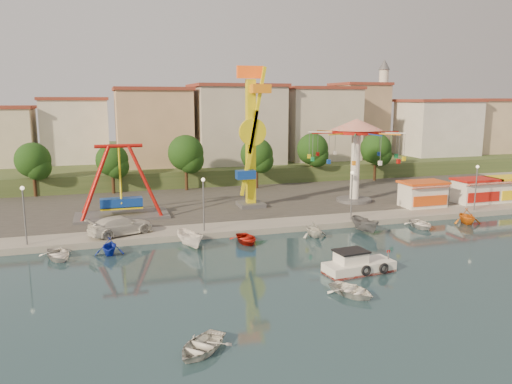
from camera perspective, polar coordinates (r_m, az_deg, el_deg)
name	(u,v)px	position (r m, az deg, el deg)	size (l,w,h in m)	color
ground	(337,271)	(40.17, 9.22, -8.95)	(200.00, 200.00, 0.00)	#142D37
quay_deck	(196,167)	(98.23, -6.92, 2.84)	(200.00, 100.00, 0.60)	#9E998E
asphalt_pad	(238,195)	(67.30, -2.08, -0.36)	(90.00, 28.00, 0.01)	#4C4944
hill_terrace	(191,158)	(102.97, -7.43, 3.85)	(200.00, 60.00, 3.00)	#384C26
pirate_ship_ride	(120,183)	(56.14, -15.24, 1.02)	(10.00, 5.00, 8.00)	#59595E
kamikaze_tower	(252,140)	(58.74, -0.45, 5.94)	(3.63, 3.10, 16.50)	#59595E
wave_swinger	(356,141)	(63.23, 11.37, 5.69)	(11.60, 11.60, 10.40)	#59595E
booth_left	(423,194)	(63.13, 18.52, -0.19)	(5.40, 3.78, 3.08)	white
booth_mid	(475,190)	(67.80, 23.76, 0.17)	(5.40, 3.78, 3.08)	white
booth_right	(508,188)	(71.17, 26.84, 0.38)	(5.40, 3.78, 3.08)	white
lamp_post_0	(25,217)	(48.46, -24.92, -2.62)	(0.14, 0.14, 5.00)	#59595E
lamp_post_1	(204,206)	(48.80, -6.00, -1.60)	(0.14, 0.14, 5.00)	#59595E
lamp_post_2	(352,197)	(54.10, 10.86, -0.53)	(0.14, 0.14, 5.00)	#59595E
lamp_post_3	(476,189)	(63.12, 23.82, 0.32)	(0.14, 0.14, 5.00)	#59595E
tree_0	(33,160)	(71.83, -24.15, 3.34)	(4.60, 4.60, 7.19)	#382314
tree_1	(112,160)	(70.58, -16.13, 3.52)	(4.35, 4.35, 6.80)	#382314
tree_2	(186,153)	(70.92, -8.03, 4.45)	(5.02, 5.02, 7.85)	#382314
tree_3	(257,154)	(71.81, 0.08, 4.33)	(4.68, 4.68, 7.32)	#382314
tree_4	(313,149)	(78.05, 6.49, 4.90)	(4.86, 4.86, 7.60)	#382314
tree_5	(376,149)	(80.98, 13.53, 4.85)	(4.83, 4.83, 7.54)	#382314
building_1	(75,137)	(85.56, -19.99, 5.88)	(12.33, 9.01, 8.63)	silver
building_2	(157,128)	(86.41, -11.24, 7.22)	(11.95, 9.28, 11.23)	tan
building_3	(241,133)	(85.90, -1.74, 6.71)	(12.59, 10.50, 9.20)	beige
building_4	(306,131)	(93.51, 5.74, 6.99)	(10.75, 9.23, 9.24)	beige
building_5	(375,125)	(97.73, 13.45, 7.48)	(12.77, 10.96, 11.21)	tan
building_6	(434,121)	(102.91, 19.63, 7.62)	(8.23, 8.98, 12.36)	silver
building_7	(466,128)	(114.20, 22.92, 6.73)	(11.59, 10.93, 8.76)	beige
minaret	(383,103)	(102.63, 14.27, 9.78)	(2.80, 2.80, 18.00)	silver
cabin_motorboat	(357,266)	(40.10, 11.50, -8.27)	(5.78, 2.70, 1.97)	white
rowboat_a	(352,290)	(35.59, 10.92, -10.99)	(2.50, 3.51, 0.73)	white
rowboat_b	(201,346)	(27.96, -6.33, -17.09)	(2.56, 3.59, 0.74)	silver
van	(121,225)	(49.31, -15.20, -3.71)	(2.50, 6.15, 1.78)	silver
moored_boat_0	(58,254)	(45.72, -21.69, -6.65)	(2.69, 3.76, 0.78)	white
moored_boat_1	(109,246)	(45.43, -16.41, -5.94)	(2.49, 2.89, 1.52)	#152CBD
moored_boat_2	(190,239)	(45.98, -7.52, -5.37)	(1.52, 4.05, 1.56)	white
moored_boat_3	(246,239)	(47.20, -1.14, -5.37)	(2.61, 3.65, 0.76)	#B0180E
moored_boat_4	(314,229)	(49.38, 6.65, -4.26)	(2.50, 2.90, 1.53)	silver
moored_boat_5	(365,225)	(51.84, 12.36, -3.70)	(1.52, 4.03, 1.56)	#59595E
moored_boat_6	(421,224)	(55.42, 18.34, -3.50)	(2.65, 3.71, 0.77)	white
moored_boat_7	(467,216)	(58.79, 22.96, -2.54)	(2.82, 3.27, 1.72)	orange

